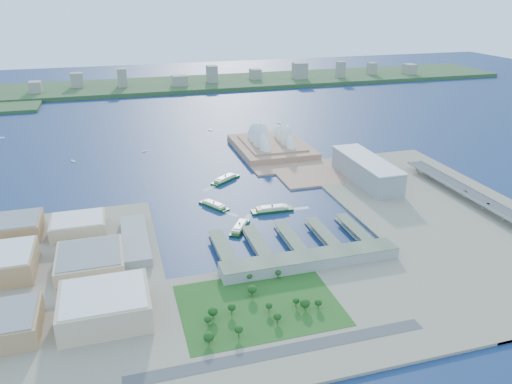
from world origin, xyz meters
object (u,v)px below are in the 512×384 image
object	(u,v)px
toaster_building	(366,170)
ferry_a	(214,204)
ferry_c	(240,226)
car_b	(488,203)
ferry_d	(272,208)
opera_house	(272,134)
ferry_b	(225,178)
car_c	(466,191)

from	to	relation	value
toaster_building	ferry_a	bearing A→B (deg)	-173.96
toaster_building	ferry_c	size ratio (longest dim) A/B	3.08
car_b	toaster_building	bearing A→B (deg)	-56.48
ferry_a	ferry_c	size ratio (longest dim) A/B	0.99
ferry_d	car_b	distance (m)	289.79
opera_house	ferry_b	distance (m)	179.79
ferry_a	ferry_b	distance (m)	101.92
ferry_a	ferry_b	world-z (taller)	ferry_b
ferry_c	ferry_a	bearing A→B (deg)	-45.73
opera_house	toaster_building	size ratio (longest dim) A/B	1.16
ferry_a	ferry_c	distance (m)	78.27
ferry_a	car_c	xyz separation A→B (m)	(348.74, -81.09, 10.83)
ferry_b	car_c	world-z (taller)	car_c
ferry_c	car_b	bearing A→B (deg)	-157.11
opera_house	car_b	world-z (taller)	opera_house
opera_house	car_c	size ratio (longest dim) A/B	37.85
ferry_c	car_c	world-z (taller)	car_c
opera_house	ferry_c	size ratio (longest dim) A/B	3.57
toaster_building	ferry_d	world-z (taller)	toaster_building
toaster_building	ferry_a	xyz separation A→B (m)	(-247.74, -26.21, -15.79)
toaster_building	car_b	size ratio (longest dim) A/B	37.12
ferry_d	car_b	world-z (taller)	car_b
ferry_b	car_c	size ratio (longest dim) A/B	11.79
toaster_building	ferry_c	world-z (taller)	toaster_building
ferry_c	car_c	xyz separation A→B (m)	(331.39, -4.77, 10.78)
opera_house	ferry_d	size ratio (longest dim) A/B	3.13
ferry_d	car_c	xyz separation A→B (m)	(275.65, -43.70, 10.10)
ferry_c	toaster_building	bearing A→B (deg)	-124.55
toaster_building	ferry_c	xyz separation A→B (m)	(-230.39, -102.54, -15.74)
ferry_b	ferry_c	size ratio (longest dim) A/B	1.11
ferry_b	car_c	bearing A→B (deg)	22.98
ferry_a	car_b	distance (m)	371.05
toaster_building	ferry_c	distance (m)	252.67
toaster_building	car_c	size ratio (longest dim) A/B	32.59
car_c	ferry_d	bearing A→B (deg)	170.99
ferry_c	ferry_d	bearing A→B (deg)	-113.61
opera_house	car_c	distance (m)	362.20
ferry_b	car_c	xyz separation A→B (m)	(310.31, -175.48, 10.24)
ferry_d	ferry_a	bearing A→B (deg)	64.07
opera_house	ferry_d	distance (m)	278.13
toaster_building	ferry_c	bearing A→B (deg)	-156.01
ferry_a	car_c	size ratio (longest dim) A/B	10.48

